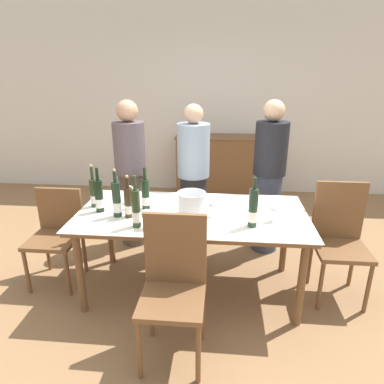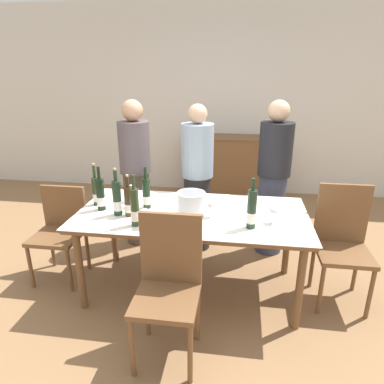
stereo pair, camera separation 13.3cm
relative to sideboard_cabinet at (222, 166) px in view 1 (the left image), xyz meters
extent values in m
plane|color=olive|center=(-0.23, -2.47, -0.46)|extent=(12.00, 12.00, 0.00)
cube|color=silver|center=(-0.23, 0.29, 0.94)|extent=(8.00, 0.10, 2.80)
cube|color=brown|center=(0.00, 0.00, -0.01)|extent=(1.35, 0.44, 0.91)
cube|color=brown|center=(0.00, 0.00, 0.45)|extent=(1.39, 0.46, 0.02)
cylinder|color=brown|center=(-1.08, -2.85, -0.11)|extent=(0.06, 0.06, 0.71)
cylinder|color=brown|center=(0.62, -2.85, -0.11)|extent=(0.06, 0.06, 0.71)
cylinder|color=brown|center=(-1.08, -2.09, -0.11)|extent=(0.06, 0.06, 0.71)
cylinder|color=brown|center=(0.62, -2.09, -0.11)|extent=(0.06, 0.06, 0.71)
cube|color=brown|center=(-0.23, -2.47, 0.26)|extent=(1.87, 0.91, 0.04)
cube|color=white|center=(-0.23, -2.47, 0.28)|extent=(1.90, 0.94, 0.01)
cylinder|color=silver|center=(-0.23, -2.52, 0.38)|extent=(0.22, 0.22, 0.19)
cylinder|color=silver|center=(-0.23, -2.52, 0.47)|extent=(0.23, 0.23, 0.01)
cylinder|color=#332314|center=(-0.73, -2.61, 0.41)|extent=(0.07, 0.07, 0.24)
cylinder|color=silver|center=(-0.73, -2.61, 0.35)|extent=(0.07, 0.07, 0.07)
cylinder|color=#332314|center=(-0.73, -2.61, 0.57)|extent=(0.03, 0.03, 0.09)
cylinder|color=tan|center=(-0.73, -2.61, 0.62)|extent=(0.02, 0.02, 0.02)
cylinder|color=#1E3323|center=(0.24, -2.69, 0.43)|extent=(0.07, 0.07, 0.30)
cylinder|color=white|center=(0.24, -2.69, 0.37)|extent=(0.07, 0.07, 0.08)
cylinder|color=#1E3323|center=(0.24, -2.69, 0.63)|extent=(0.03, 0.03, 0.09)
cylinder|color=black|center=(-0.63, -2.42, 0.41)|extent=(0.07, 0.07, 0.26)
cylinder|color=white|center=(-0.63, -2.42, 0.36)|extent=(0.07, 0.07, 0.07)
cylinder|color=black|center=(-0.63, -2.42, 0.59)|extent=(0.03, 0.03, 0.10)
cylinder|color=#1E3323|center=(-0.82, -2.60, 0.43)|extent=(0.07, 0.07, 0.29)
cylinder|color=white|center=(-0.82, -2.60, 0.36)|extent=(0.07, 0.07, 0.08)
cylinder|color=#1E3323|center=(-0.82, -2.60, 0.62)|extent=(0.03, 0.03, 0.09)
cylinder|color=tan|center=(-0.82, -2.60, 0.67)|extent=(0.02, 0.02, 0.02)
cylinder|color=#28381E|center=(-1.08, -2.41, 0.41)|extent=(0.06, 0.06, 0.24)
cylinder|color=white|center=(-1.08, -2.41, 0.35)|extent=(0.07, 0.07, 0.07)
cylinder|color=#28381E|center=(-1.08, -2.41, 0.58)|extent=(0.03, 0.03, 0.11)
cylinder|color=tan|center=(-1.08, -2.41, 0.65)|extent=(0.02, 0.02, 0.02)
cylinder|color=black|center=(-1.00, -2.52, 0.42)|extent=(0.07, 0.07, 0.27)
cylinder|color=white|center=(-1.00, -2.52, 0.36)|extent=(0.07, 0.07, 0.08)
cylinder|color=black|center=(-1.00, -2.52, 0.61)|extent=(0.03, 0.03, 0.11)
cylinder|color=#28381E|center=(-0.62, -2.77, 0.43)|extent=(0.07, 0.07, 0.29)
cylinder|color=silver|center=(-0.62, -2.77, 0.37)|extent=(0.07, 0.07, 0.08)
cylinder|color=#28381E|center=(-0.62, -2.77, 0.63)|extent=(0.02, 0.02, 0.11)
cylinder|color=white|center=(-0.06, -2.54, 0.29)|extent=(0.07, 0.07, 0.00)
cylinder|color=white|center=(-0.06, -2.54, 0.32)|extent=(0.01, 0.01, 0.07)
sphere|color=white|center=(-0.06, -2.54, 0.38)|extent=(0.07, 0.07, 0.07)
cylinder|color=white|center=(-0.17, -2.36, 0.29)|extent=(0.06, 0.06, 0.00)
cylinder|color=white|center=(-0.17, -2.36, 0.33)|extent=(0.01, 0.01, 0.07)
sphere|color=white|center=(-0.17, -2.36, 0.39)|extent=(0.08, 0.08, 0.08)
cylinder|color=white|center=(-0.80, -2.30, 0.29)|extent=(0.07, 0.07, 0.00)
cylinder|color=white|center=(-0.80, -2.30, 0.33)|extent=(0.01, 0.01, 0.08)
sphere|color=white|center=(-0.80, -2.30, 0.40)|extent=(0.09, 0.09, 0.09)
cylinder|color=white|center=(-0.54, -2.80, 0.29)|extent=(0.07, 0.07, 0.00)
cylinder|color=white|center=(-0.54, -2.80, 0.33)|extent=(0.01, 0.01, 0.08)
sphere|color=white|center=(-0.54, -2.80, 0.40)|extent=(0.08, 0.08, 0.08)
cylinder|color=white|center=(-0.77, -2.44, 0.29)|extent=(0.06, 0.06, 0.00)
cylinder|color=white|center=(-0.77, -2.44, 0.33)|extent=(0.01, 0.01, 0.08)
sphere|color=white|center=(-0.77, -2.44, 0.40)|extent=(0.08, 0.08, 0.08)
cylinder|color=white|center=(0.42, -2.59, 0.29)|extent=(0.06, 0.06, 0.00)
cylinder|color=white|center=(0.42, -2.59, 0.32)|extent=(0.01, 0.01, 0.07)
sphere|color=white|center=(0.42, -2.59, 0.38)|extent=(0.07, 0.07, 0.07)
cylinder|color=brown|center=(0.83, -2.66, -0.24)|extent=(0.03, 0.03, 0.44)
cylinder|color=brown|center=(1.20, -2.66, -0.24)|extent=(0.03, 0.03, 0.44)
cylinder|color=brown|center=(0.83, -2.29, -0.24)|extent=(0.03, 0.03, 0.44)
cylinder|color=brown|center=(1.20, -2.29, -0.24)|extent=(0.03, 0.03, 0.44)
cube|color=brown|center=(1.01, -2.47, 0.00)|extent=(0.42, 0.42, 0.04)
cube|color=brown|center=(1.01, -2.28, 0.27)|extent=(0.42, 0.04, 0.51)
cylinder|color=brown|center=(-0.47, -3.44, -0.24)|extent=(0.03, 0.03, 0.45)
cylinder|color=brown|center=(-0.10, -3.44, -0.24)|extent=(0.03, 0.03, 0.45)
cylinder|color=brown|center=(-0.47, -3.07, -0.24)|extent=(0.03, 0.03, 0.45)
cylinder|color=brown|center=(-0.10, -3.07, -0.24)|extent=(0.03, 0.03, 0.45)
cube|color=brown|center=(-0.29, -3.26, 0.00)|extent=(0.42, 0.42, 0.04)
cube|color=brown|center=(-0.29, -3.07, 0.27)|extent=(0.42, 0.04, 0.51)
cylinder|color=brown|center=(-1.66, -2.66, -0.26)|extent=(0.03, 0.03, 0.42)
cylinder|color=brown|center=(-1.29, -2.66, -0.26)|extent=(0.03, 0.03, 0.42)
cylinder|color=brown|center=(-1.66, -2.29, -0.26)|extent=(0.03, 0.03, 0.42)
cylinder|color=brown|center=(-1.29, -2.29, -0.26)|extent=(0.03, 0.03, 0.42)
cube|color=brown|center=(-1.47, -2.47, -0.03)|extent=(0.42, 0.42, 0.04)
cube|color=brown|center=(-1.47, -2.28, 0.19)|extent=(0.42, 0.04, 0.40)
cylinder|color=#51473D|center=(-0.97, -1.64, -0.05)|extent=(0.28, 0.28, 0.82)
cylinder|color=#594C51|center=(-0.97, -1.64, 0.63)|extent=(0.33, 0.33, 0.54)
sphere|color=tan|center=(-0.97, -1.64, 1.01)|extent=(0.22, 0.22, 0.22)
cylinder|color=#262628|center=(-0.29, -1.69, -0.05)|extent=(0.28, 0.28, 0.82)
cylinder|color=#8C9EB2|center=(-0.29, -1.69, 0.63)|extent=(0.33, 0.33, 0.54)
sphere|color=#DBAD89|center=(-0.29, -1.69, 0.99)|extent=(0.19, 0.19, 0.19)
cylinder|color=#383F56|center=(0.49, -1.65, -0.04)|extent=(0.28, 0.28, 0.86)
cylinder|color=black|center=(0.49, -1.65, 0.66)|extent=(0.33, 0.33, 0.53)
sphere|color=#DBAD89|center=(0.49, -1.65, 1.03)|extent=(0.21, 0.21, 0.21)
camera|label=1|loc=(0.01, -5.07, 1.41)|focal=32.00mm
camera|label=2|loc=(0.14, -5.06, 1.41)|focal=32.00mm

